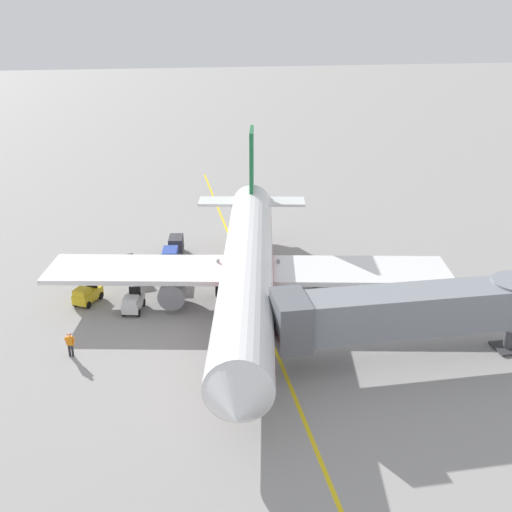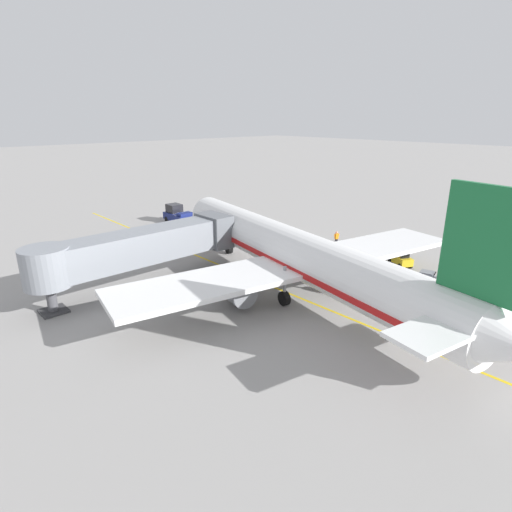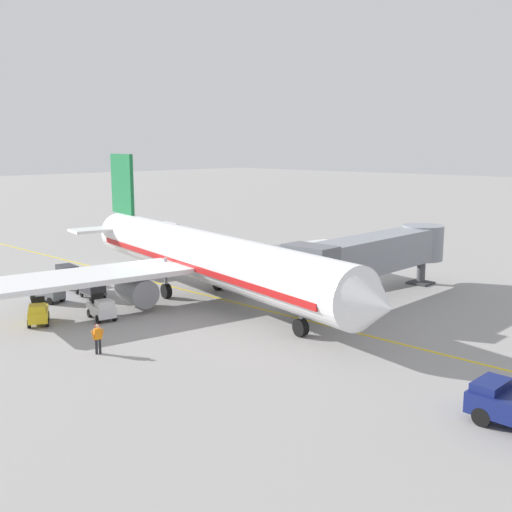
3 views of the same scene
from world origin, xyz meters
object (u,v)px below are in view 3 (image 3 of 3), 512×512
object	(u,v)px
jet_bridge	(375,254)
baggage_tug_trailing	(48,292)
baggage_cart_second_in_train	(79,280)
parked_airliner	(204,257)
ground_crew_wing_walker	(98,337)
baggage_tug_spare	(102,309)
baggage_cart_front	(93,286)
baggage_tug_lead	(38,313)
baggage_cart_third_in_train	(67,273)

from	to	relation	value
jet_bridge	baggage_tug_trailing	world-z (taller)	jet_bridge
baggage_cart_second_in_train	parked_airliner	bearing A→B (deg)	121.11
jet_bridge	ground_crew_wing_walker	world-z (taller)	jet_bridge
baggage_tug_spare	baggage_cart_front	world-z (taller)	baggage_tug_spare
baggage_tug_spare	baggage_cart_second_in_train	xyz separation A→B (m)	(-3.14, -8.23, 0.24)
baggage_tug_lead	parked_airliner	bearing A→B (deg)	167.53
parked_airliner	ground_crew_wing_walker	bearing A→B (deg)	22.85
baggage_tug_lead	baggage_tug_spare	bearing A→B (deg)	149.48
parked_airliner	baggage_cart_third_in_train	xyz separation A→B (m)	(4.65, -11.90, -2.24)
baggage_cart_third_in_train	ground_crew_wing_walker	world-z (taller)	ground_crew_wing_walker
jet_bridge	baggage_tug_spare	world-z (taller)	jet_bridge
baggage_tug_trailing	baggage_tug_lead	bearing A→B (deg)	56.17
baggage_tug_spare	baggage_cart_front	distance (m)	6.13
jet_bridge	baggage_cart_second_in_train	distance (m)	23.11
baggage_tug_trailing	baggage_cart_third_in_train	xyz separation A→B (m)	(-4.02, -4.43, 0.24)
ground_crew_wing_walker	baggage_cart_second_in_train	bearing A→B (deg)	-116.68
baggage_tug_spare	baggage_cart_second_in_train	size ratio (longest dim) A/B	0.91
jet_bridge	baggage_cart_front	world-z (taller)	jet_bridge
baggage_cart_third_in_train	baggage_cart_front	bearing A→B (deg)	78.78
baggage_tug_lead	ground_crew_wing_walker	world-z (taller)	ground_crew_wing_walker
baggage_cart_front	baggage_cart_second_in_train	xyz separation A→B (m)	(-0.47, -2.72, 0.00)
parked_airliner	ground_crew_wing_walker	xyz separation A→B (m)	(12.40, 5.22, -2.23)
baggage_cart_front	baggage_tug_lead	bearing A→B (deg)	29.62
baggage_cart_front	baggage_cart_third_in_train	distance (m)	5.90
baggage_tug_trailing	baggage_cart_second_in_train	bearing A→B (deg)	-157.80
baggage_cart_second_in_train	baggage_tug_spare	bearing A→B (deg)	69.12
baggage_cart_front	baggage_cart_second_in_train	distance (m)	2.76
baggage_tug_spare	jet_bridge	bearing A→B (deg)	150.14
baggage_tug_spare	parked_airliner	bearing A→B (deg)	175.92
baggage_tug_trailing	baggage_cart_second_in_train	size ratio (longest dim) A/B	0.92
baggage_tug_trailing	baggage_cart_second_in_train	xyz separation A→B (m)	(-3.34, -1.36, 0.24)
baggage_cart_second_in_train	jet_bridge	bearing A→B (deg)	127.89
ground_crew_wing_walker	parked_airliner	bearing A→B (deg)	-157.15
jet_bridge	baggage_cart_front	size ratio (longest dim) A/B	5.88
parked_airliner	baggage_cart_front	world-z (taller)	parked_airliner
baggage_cart_front	baggage_tug_trailing	bearing A→B (deg)	-25.29
parked_airliner	baggage_tug_spare	xyz separation A→B (m)	(8.47, -0.61, -2.47)
baggage_cart_front	baggage_cart_second_in_train	size ratio (longest dim) A/B	1.00
jet_bridge	baggage_cart_third_in_train	bearing A→B (deg)	-57.65
ground_crew_wing_walker	baggage_tug_lead	bearing A→B (deg)	-93.50
baggage_tug_spare	baggage_cart_third_in_train	bearing A→B (deg)	-108.69
jet_bridge	baggage_tug_lead	xyz separation A→B (m)	(20.69, -11.93, -2.75)
baggage_cart_third_in_train	ground_crew_wing_walker	bearing A→B (deg)	65.66
baggage_tug_lead	baggage_cart_second_in_train	size ratio (longest dim) A/B	0.93
baggage_tug_trailing	baggage_cart_front	bearing A→B (deg)	154.71
baggage_tug_spare	ground_crew_wing_walker	bearing A→B (deg)	56.05
baggage_cart_second_in_train	ground_crew_wing_walker	size ratio (longest dim) A/B	1.76
baggage_cart_front	baggage_cart_third_in_train	size ratio (longest dim) A/B	1.00
baggage_tug_spare	baggage_cart_front	size ratio (longest dim) A/B	0.91
jet_bridge	baggage_tug_trailing	distance (m)	24.36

